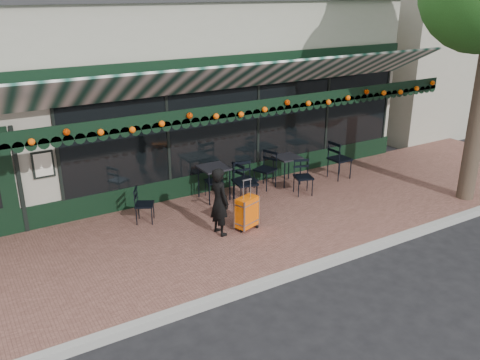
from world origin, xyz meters
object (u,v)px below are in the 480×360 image
woman (219,202)px  chair_solo (145,205)px  chair_b_right (245,181)px  cafe_table_b (214,170)px  cafe_table_a (287,159)px  chair_a_right (340,159)px  suitcase (247,213)px  chair_a_left (265,170)px  chair_b_front (246,183)px  chair_b_left (214,182)px  chair_a_front (303,178)px

woman → chair_solo: bearing=33.5°
chair_b_right → cafe_table_b: bearing=45.7°
cafe_table_a → cafe_table_b: 2.03m
cafe_table_b → chair_a_right: (3.44, -0.43, -0.21)m
cafe_table_b → cafe_table_a: bearing=-2.0°
chair_a_right → chair_solo: bearing=88.4°
suitcase → cafe_table_b: suitcase is taller
chair_b_right → chair_a_left: bearing=-72.9°
woman → chair_solo: woman is taller
cafe_table_b → chair_b_right: bearing=-35.7°
suitcase → chair_solo: size_ratio=1.38×
suitcase → chair_b_front: 1.34m
chair_a_right → chair_solo: chair_a_right is taller
chair_b_left → chair_a_right: bearing=92.3°
suitcase → chair_a_right: suitcase is taller
suitcase → chair_solo: suitcase is taller
woman → cafe_table_a: (2.79, 1.57, -0.05)m
cafe_table_a → chair_b_front: size_ratio=0.75×
woman → chair_a_right: 4.38m
chair_a_front → chair_solo: 3.83m
chair_a_left → chair_solo: size_ratio=1.19×
woman → chair_a_left: bearing=-59.9°
suitcase → chair_solo: (-1.66, 1.38, 0.03)m
cafe_table_a → suitcase: bearing=-143.0°
suitcase → chair_a_front: size_ratio=1.28×
chair_a_left → chair_b_right: bearing=-84.0°
woman → cafe_table_b: 1.81m
woman → chair_b_front: 1.65m
cafe_table_b → chair_a_front: bearing=-23.2°
chair_a_left → chair_a_right: bearing=58.8°
cafe_table_b → chair_a_right: size_ratio=0.79×
cafe_table_a → chair_b_left: (-2.00, 0.15, -0.25)m
chair_b_right → woman: bearing=123.6°
cafe_table_a → chair_a_right: 1.47m
suitcase → chair_b_left: suitcase is taller
chair_a_front → chair_b_left: size_ratio=1.06×
chair_a_right → chair_b_front: size_ratio=1.05×
chair_b_left → chair_b_front: size_ratio=0.82×
chair_a_front → chair_b_right: bearing=-179.0°
chair_b_right → chair_solo: size_ratio=1.22×
chair_a_right → cafe_table_a: bearing=74.8°
chair_b_left → chair_b_front: 0.81m
cafe_table_b → chair_a_left: size_ratio=0.86×
cafe_table_a → chair_solo: 3.89m
cafe_table_a → chair_b_right: size_ratio=0.76×
cafe_table_a → chair_a_right: (1.41, -0.36, -0.14)m
chair_a_left → woman: bearing=-73.1°
woman → chair_b_left: 1.92m
cafe_table_a → chair_b_right: (-1.45, -0.35, -0.17)m
woman → chair_a_front: bearing=-80.2°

